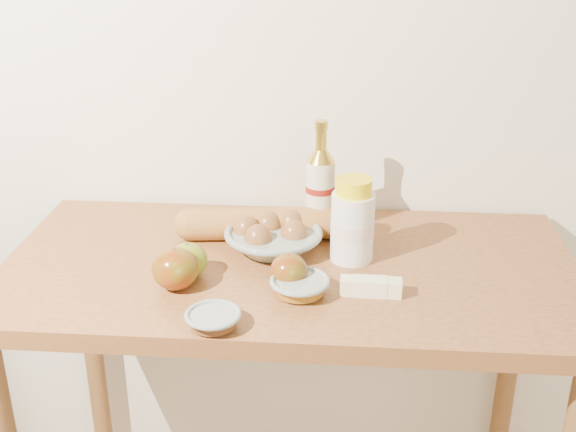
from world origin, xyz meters
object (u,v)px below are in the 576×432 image
object	(u,v)px
baguette	(272,223)
table	(289,313)
cream_bottle	(353,223)
egg_bowl	(273,237)
bourbon_bottle	(320,189)

from	to	relation	value
baguette	table	bearing A→B (deg)	-74.11
table	cream_bottle	world-z (taller)	cream_bottle
baguette	egg_bowl	bearing A→B (deg)	-88.86
cream_bottle	egg_bowl	distance (m)	0.18
table	bourbon_bottle	bearing A→B (deg)	69.38
egg_bowl	baguette	distance (m)	0.06
table	bourbon_bottle	distance (m)	0.28
bourbon_bottle	baguette	bearing A→B (deg)	177.01
egg_bowl	cream_bottle	bearing A→B (deg)	-9.88
bourbon_bottle	egg_bowl	distance (m)	0.15
egg_bowl	baguette	world-z (taller)	egg_bowl
table	cream_bottle	size ratio (longest dim) A/B	6.66
table	bourbon_bottle	size ratio (longest dim) A/B	4.53
bourbon_bottle	egg_bowl	world-z (taller)	bourbon_bottle
table	bourbon_bottle	xyz separation A→B (m)	(0.06, 0.15, 0.23)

